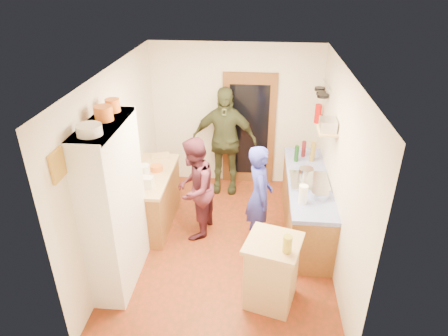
# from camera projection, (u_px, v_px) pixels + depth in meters

# --- Properties ---
(floor) EXTENTS (3.00, 4.00, 0.02)m
(floor) POSITION_uv_depth(u_px,v_px,m) (225.00, 244.00, 6.02)
(floor) COLOR maroon
(floor) RESTS_ON ground
(ceiling) EXTENTS (3.00, 4.00, 0.02)m
(ceiling) POSITION_uv_depth(u_px,v_px,m) (226.00, 71.00, 4.80)
(ceiling) COLOR silver
(ceiling) RESTS_ON ground
(wall_back) EXTENTS (3.00, 0.02, 2.60)m
(wall_back) POSITION_uv_depth(u_px,v_px,m) (235.00, 116.00, 7.18)
(wall_back) COLOR silver
(wall_back) RESTS_ON ground
(wall_front) EXTENTS (3.00, 0.02, 2.60)m
(wall_front) POSITION_uv_depth(u_px,v_px,m) (206.00, 268.00, 3.64)
(wall_front) COLOR silver
(wall_front) RESTS_ON ground
(wall_left) EXTENTS (0.02, 4.00, 2.60)m
(wall_left) POSITION_uv_depth(u_px,v_px,m) (117.00, 162.00, 5.53)
(wall_left) COLOR silver
(wall_left) RESTS_ON ground
(wall_right) EXTENTS (0.02, 4.00, 2.60)m
(wall_right) POSITION_uv_depth(u_px,v_px,m) (339.00, 172.00, 5.29)
(wall_right) COLOR silver
(wall_right) RESTS_ON ground
(door_frame) EXTENTS (0.95, 0.06, 2.10)m
(door_frame) POSITION_uv_depth(u_px,v_px,m) (249.00, 130.00, 7.24)
(door_frame) COLOR brown
(door_frame) RESTS_ON ground
(door_glass) EXTENTS (0.70, 0.02, 1.70)m
(door_glass) POSITION_uv_depth(u_px,v_px,m) (249.00, 131.00, 7.21)
(door_glass) COLOR black
(door_glass) RESTS_ON door_frame
(hutch_body) EXTENTS (0.40, 1.20, 2.20)m
(hutch_body) POSITION_uv_depth(u_px,v_px,m) (115.00, 207.00, 4.90)
(hutch_body) COLOR white
(hutch_body) RESTS_ON ground
(hutch_top_shelf) EXTENTS (0.40, 1.14, 0.04)m
(hutch_top_shelf) POSITION_uv_depth(u_px,v_px,m) (102.00, 125.00, 4.40)
(hutch_top_shelf) COLOR white
(hutch_top_shelf) RESTS_ON hutch_body
(plate_stack) EXTENTS (0.26, 0.26, 0.11)m
(plate_stack) POSITION_uv_depth(u_px,v_px,m) (89.00, 130.00, 4.07)
(plate_stack) COLOR white
(plate_stack) RESTS_ON hutch_top_shelf
(orange_pot_a) EXTENTS (0.20, 0.20, 0.16)m
(orange_pot_a) POSITION_uv_depth(u_px,v_px,m) (104.00, 113.00, 4.43)
(orange_pot_a) COLOR orange
(orange_pot_a) RESTS_ON hutch_top_shelf
(orange_pot_b) EXTENTS (0.17, 0.17, 0.15)m
(orange_pot_b) POSITION_uv_depth(u_px,v_px,m) (113.00, 105.00, 4.69)
(orange_pot_b) COLOR orange
(orange_pot_b) RESTS_ON hutch_top_shelf
(left_counter_base) EXTENTS (0.60, 1.40, 0.85)m
(left_counter_base) POSITION_uv_depth(u_px,v_px,m) (153.00, 200.00, 6.31)
(left_counter_base) COLOR #956029
(left_counter_base) RESTS_ON ground
(left_counter_top) EXTENTS (0.64, 1.44, 0.05)m
(left_counter_top) POSITION_uv_depth(u_px,v_px,m) (150.00, 175.00, 6.10)
(left_counter_top) COLOR tan
(left_counter_top) RESTS_ON left_counter_base
(toaster) EXTENTS (0.22, 0.15, 0.16)m
(toaster) POSITION_uv_depth(u_px,v_px,m) (146.00, 182.00, 5.69)
(toaster) COLOR white
(toaster) RESTS_ON left_counter_top
(kettle) EXTENTS (0.21, 0.21, 0.20)m
(kettle) POSITION_uv_depth(u_px,v_px,m) (144.00, 171.00, 5.94)
(kettle) COLOR white
(kettle) RESTS_ON left_counter_top
(orange_bowl) EXTENTS (0.19, 0.19, 0.09)m
(orange_bowl) POSITION_uv_depth(u_px,v_px,m) (157.00, 168.00, 6.16)
(orange_bowl) COLOR orange
(orange_bowl) RESTS_ON left_counter_top
(chopping_board) EXTENTS (0.35, 0.30, 0.02)m
(chopping_board) POSITION_uv_depth(u_px,v_px,m) (160.00, 156.00, 6.62)
(chopping_board) COLOR tan
(chopping_board) RESTS_ON left_counter_top
(right_counter_base) EXTENTS (0.60, 2.20, 0.84)m
(right_counter_base) POSITION_uv_depth(u_px,v_px,m) (306.00, 206.00, 6.16)
(right_counter_base) COLOR #956029
(right_counter_base) RESTS_ON ground
(right_counter_top) EXTENTS (0.62, 2.22, 0.06)m
(right_counter_top) POSITION_uv_depth(u_px,v_px,m) (308.00, 181.00, 5.95)
(right_counter_top) COLOR #1B27A2
(right_counter_top) RESTS_ON right_counter_base
(hob) EXTENTS (0.55, 0.58, 0.04)m
(hob) POSITION_uv_depth(u_px,v_px,m) (309.00, 181.00, 5.84)
(hob) COLOR silver
(hob) RESTS_ON right_counter_top
(pot_on_hob) EXTENTS (0.22, 0.22, 0.14)m
(pot_on_hob) POSITION_uv_depth(u_px,v_px,m) (306.00, 173.00, 5.88)
(pot_on_hob) COLOR silver
(pot_on_hob) RESTS_ON hob
(bottle_a) EXTENTS (0.08, 0.08, 0.27)m
(bottle_a) POSITION_uv_depth(u_px,v_px,m) (297.00, 153.00, 6.40)
(bottle_a) COLOR #143F14
(bottle_a) RESTS_ON right_counter_top
(bottle_b) EXTENTS (0.07, 0.07, 0.27)m
(bottle_b) POSITION_uv_depth(u_px,v_px,m) (304.00, 149.00, 6.56)
(bottle_b) COLOR #591419
(bottle_b) RESTS_ON right_counter_top
(bottle_c) EXTENTS (0.10, 0.10, 0.32)m
(bottle_c) POSITION_uv_depth(u_px,v_px,m) (313.00, 152.00, 6.40)
(bottle_c) COLOR olive
(bottle_c) RESTS_ON right_counter_top
(paper_towel) EXTENTS (0.15, 0.15, 0.26)m
(paper_towel) POSITION_uv_depth(u_px,v_px,m) (303.00, 194.00, 5.30)
(paper_towel) COLOR white
(paper_towel) RESTS_ON right_counter_top
(mixing_bowl) EXTENTS (0.31, 0.31, 0.09)m
(mixing_bowl) POSITION_uv_depth(u_px,v_px,m) (320.00, 194.00, 5.46)
(mixing_bowl) COLOR silver
(mixing_bowl) RESTS_ON right_counter_top
(island_base) EXTENTS (0.68, 0.68, 0.86)m
(island_base) POSITION_uv_depth(u_px,v_px,m) (271.00, 273.00, 4.82)
(island_base) COLOR tan
(island_base) RESTS_ON ground
(island_top) EXTENTS (0.76, 0.76, 0.05)m
(island_top) POSITION_uv_depth(u_px,v_px,m) (274.00, 243.00, 4.61)
(island_top) COLOR tan
(island_top) RESTS_ON island_base
(cutting_board) EXTENTS (0.41, 0.36, 0.02)m
(cutting_board) POSITION_uv_depth(u_px,v_px,m) (271.00, 239.00, 4.66)
(cutting_board) COLOR white
(cutting_board) RESTS_ON island_top
(oil_jar) EXTENTS (0.13, 0.13, 0.21)m
(oil_jar) POSITION_uv_depth(u_px,v_px,m) (287.00, 244.00, 4.40)
(oil_jar) COLOR #AD9E2D
(oil_jar) RESTS_ON island_top
(pan_rail) EXTENTS (0.02, 0.65, 0.02)m
(pan_rail) POSITION_uv_depth(u_px,v_px,m) (326.00, 84.00, 6.29)
(pan_rail) COLOR silver
(pan_rail) RESTS_ON wall_right
(pan_hang_a) EXTENTS (0.18, 0.18, 0.05)m
(pan_hang_a) POSITION_uv_depth(u_px,v_px,m) (323.00, 96.00, 6.20)
(pan_hang_a) COLOR black
(pan_hang_a) RESTS_ON pan_rail
(pan_hang_b) EXTENTS (0.16, 0.16, 0.05)m
(pan_hang_b) POSITION_uv_depth(u_px,v_px,m) (321.00, 93.00, 6.39)
(pan_hang_b) COLOR black
(pan_hang_b) RESTS_ON pan_rail
(pan_hang_c) EXTENTS (0.17, 0.17, 0.05)m
(pan_hang_c) POSITION_uv_depth(u_px,v_px,m) (320.00, 89.00, 6.56)
(pan_hang_c) COLOR black
(pan_hang_c) RESTS_ON pan_rail
(wall_shelf) EXTENTS (0.26, 0.42, 0.03)m
(wall_shelf) POSITION_uv_depth(u_px,v_px,m) (327.00, 131.00, 5.51)
(wall_shelf) COLOR tan
(wall_shelf) RESTS_ON wall_right
(radio) EXTENTS (0.23, 0.31, 0.15)m
(radio) POSITION_uv_depth(u_px,v_px,m) (328.00, 125.00, 5.47)
(radio) COLOR silver
(radio) RESTS_ON wall_shelf
(ext_bracket) EXTENTS (0.06, 0.10, 0.04)m
(ext_bracket) POSITION_uv_depth(u_px,v_px,m) (321.00, 117.00, 6.72)
(ext_bracket) COLOR black
(ext_bracket) RESTS_ON wall_right
(fire_extinguisher) EXTENTS (0.11, 0.11, 0.32)m
(fire_extinguisher) POSITION_uv_depth(u_px,v_px,m) (318.00, 114.00, 6.70)
(fire_extinguisher) COLOR red
(fire_extinguisher) RESTS_ON wall_right
(picture_frame) EXTENTS (0.03, 0.25, 0.30)m
(picture_frame) POSITION_uv_depth(u_px,v_px,m) (58.00, 165.00, 3.81)
(picture_frame) COLOR gold
(picture_frame) RESTS_ON wall_left
(person_hob) EXTENTS (0.46, 0.62, 1.56)m
(person_hob) POSITION_uv_depth(u_px,v_px,m) (262.00, 197.00, 5.72)
(person_hob) COLOR #2C32A3
(person_hob) RESTS_ON ground
(person_left) EXTENTS (0.71, 0.85, 1.59)m
(person_left) POSITION_uv_depth(u_px,v_px,m) (197.00, 188.00, 5.91)
(person_left) COLOR #4D1F2D
(person_left) RESTS_ON ground
(person_back) EXTENTS (1.16, 0.51, 1.95)m
(person_back) POSITION_uv_depth(u_px,v_px,m) (225.00, 141.00, 7.00)
(person_back) COLOR #333820
(person_back) RESTS_ON ground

